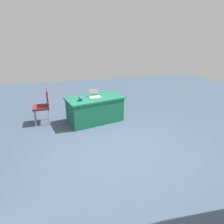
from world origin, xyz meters
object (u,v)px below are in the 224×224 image
Objects in this scene: scissors_red at (110,96)px; yarn_ball at (81,98)px; laptop_silver at (95,96)px; table_foreground at (95,109)px; chair_near_front at (43,105)px.

yarn_ball is at bearing -42.33° from scissors_red.
table_foreground is at bearing 65.12° from laptop_silver.
yarn_ball is (0.43, 0.24, 0.02)m from laptop_silver.
yarn_ball is (-1.00, 0.47, 0.24)m from chair_near_front.
laptop_silver is at bearing -113.38° from table_foreground.
scissors_red is at bearing -180.00° from table_foreground.
table_foreground is 5.21× the size of laptop_silver.
laptop_silver reaches higher than table_foreground.
yarn_ball is (0.41, 0.19, 0.42)m from table_foreground.
laptop_silver reaches higher than scissors_red.
chair_near_front is 2.94× the size of laptop_silver.
table_foreground is 9.42× the size of scissors_red.
laptop_silver is 1.81× the size of scissors_red.
scissors_red reaches higher than table_foreground.
table_foreground is at bearing -54.57° from scissors_red.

